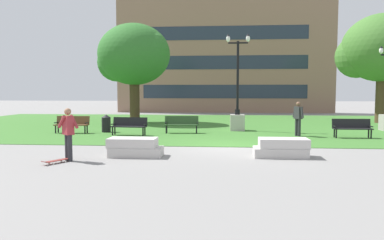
% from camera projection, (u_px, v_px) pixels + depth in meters
% --- Properties ---
extents(ground_plane, '(140.00, 140.00, 0.00)m').
position_uv_depth(ground_plane, '(229.00, 147.00, 15.02)').
color(ground_plane, gray).
extents(grass_lawn, '(40.00, 20.00, 0.02)m').
position_uv_depth(grass_lawn, '(226.00, 125.00, 24.95)').
color(grass_lawn, '#3D752D').
rests_on(grass_lawn, ground).
extents(concrete_block_center, '(1.85, 0.90, 0.64)m').
position_uv_depth(concrete_block_center, '(135.00, 148.00, 12.92)').
color(concrete_block_center, '#BCB7B2').
rests_on(concrete_block_center, ground).
extents(concrete_block_left, '(1.84, 0.90, 0.64)m').
position_uv_depth(concrete_block_left, '(282.00, 148.00, 12.80)').
color(concrete_block_left, '#BCB7B2').
rests_on(concrete_block_left, ground).
extents(person_skateboarder, '(0.80, 0.46, 1.71)m').
position_uv_depth(person_skateboarder, '(68.00, 131.00, 12.00)').
color(person_skateboarder, '#28282D').
rests_on(person_skateboarder, ground).
extents(skateboard, '(0.68, 0.99, 0.14)m').
position_uv_depth(skateboard, '(57.00, 160.00, 11.71)').
color(skateboard, maroon).
rests_on(skateboard, ground).
extents(park_bench_near_left, '(1.80, 0.54, 0.90)m').
position_uv_depth(park_bench_near_left, '(72.00, 123.00, 19.92)').
color(park_bench_near_left, brown).
rests_on(park_bench_near_left, grass_lawn).
extents(park_bench_near_right, '(1.80, 0.53, 0.90)m').
position_uv_depth(park_bench_near_right, '(352.00, 127.00, 17.91)').
color(park_bench_near_right, black).
rests_on(park_bench_near_right, grass_lawn).
extents(park_bench_far_left, '(1.83, 0.64, 0.90)m').
position_uv_depth(park_bench_far_left, '(182.00, 123.00, 19.96)').
color(park_bench_far_left, '#284723').
rests_on(park_bench_far_left, grass_lawn).
extents(park_bench_far_right, '(1.84, 0.69, 0.90)m').
position_uv_depth(park_bench_far_right, '(129.00, 125.00, 18.96)').
color(park_bench_far_right, black).
rests_on(park_bench_far_right, grass_lawn).
extents(lamp_post_right, '(1.32, 0.80, 5.42)m').
position_uv_depth(lamp_post_right, '(237.00, 111.00, 21.18)').
color(lamp_post_right, '#ADA89E').
rests_on(lamp_post_right, grass_lawn).
extents(tree_far_right, '(5.81, 5.54, 7.59)m').
position_uv_depth(tree_far_right, '(382.00, 49.00, 26.02)').
color(tree_far_right, '#4C3823').
rests_on(tree_far_right, grass_lawn).
extents(tree_near_left, '(5.28, 5.02, 6.93)m').
position_uv_depth(tree_near_left, '(133.00, 56.00, 26.13)').
color(tree_near_left, '#42301E').
rests_on(tree_near_left, grass_lawn).
extents(trash_bin, '(0.49, 0.49, 0.96)m').
position_uv_depth(trash_bin, '(106.00, 123.00, 20.37)').
color(trash_bin, black).
rests_on(trash_bin, grass_lawn).
extents(person_bystander_near_lawn, '(0.46, 0.82, 1.71)m').
position_uv_depth(person_bystander_near_lawn, '(298.00, 117.00, 18.52)').
color(person_bystander_near_lawn, '#28282D').
rests_on(person_bystander_near_lawn, grass_lawn).
extents(building_facade_distant, '(22.57, 1.03, 13.86)m').
position_uv_depth(building_facade_distant, '(224.00, 46.00, 38.83)').
color(building_facade_distant, '#8E6B56').
rests_on(building_facade_distant, ground).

